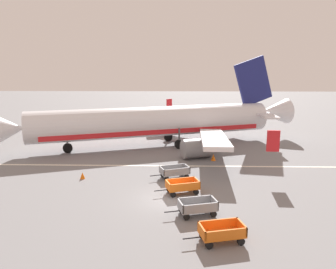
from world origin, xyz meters
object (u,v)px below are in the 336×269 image
at_px(baggage_cart_nearest, 222,232).
at_px(traffic_cone_mid_apron, 83,176).
at_px(airplane, 162,122).
at_px(baggage_cart_third_in_row, 182,186).
at_px(baggage_cart_fourth_in_row, 174,172).
at_px(traffic_cone_near_plane, 213,157).
at_px(baggage_cart_second_in_row, 197,207).

bearing_deg(baggage_cart_nearest, traffic_cone_mid_apron, 136.32).
relative_size(airplane, traffic_cone_mid_apron, 62.38).
bearing_deg(baggage_cart_third_in_row, baggage_cart_fourth_in_row, 100.17).
bearing_deg(baggage_cart_fourth_in_row, airplane, 97.42).
xyz_separation_m(airplane, baggage_cart_third_in_row, (2.26, -15.97, -2.45)).
bearing_deg(traffic_cone_mid_apron, airplane, 62.53).
xyz_separation_m(baggage_cart_third_in_row, traffic_cone_mid_apron, (-8.88, 3.24, -0.31)).
distance_m(baggage_cart_third_in_row, traffic_cone_near_plane, 9.99).
relative_size(airplane, baggage_cart_fourth_in_row, 10.21).
relative_size(baggage_cart_third_in_row, traffic_cone_near_plane, 5.32).
xyz_separation_m(baggage_cart_fourth_in_row, traffic_cone_mid_apron, (-8.23, -0.39, -0.31)).
bearing_deg(baggage_cart_second_in_row, airplane, 99.18).
xyz_separation_m(baggage_cart_nearest, traffic_cone_near_plane, (1.36, 16.63, -0.26)).
distance_m(baggage_cart_third_in_row, baggage_cart_fourth_in_row, 3.69).
bearing_deg(traffic_cone_mid_apron, baggage_cart_nearest, -43.68).
distance_m(baggage_cart_nearest, traffic_cone_near_plane, 16.69).
relative_size(airplane, baggage_cart_second_in_row, 10.10).
bearing_deg(baggage_cart_second_in_row, traffic_cone_mid_apron, 144.25).
height_order(baggage_cart_second_in_row, traffic_cone_mid_apron, baggage_cart_second_in_row).
relative_size(baggage_cart_third_in_row, traffic_cone_mid_apron, 6.15).
height_order(airplane, baggage_cart_nearest, airplane).
height_order(baggage_cart_nearest, baggage_cart_second_in_row, same).
bearing_deg(traffic_cone_mid_apron, baggage_cart_second_in_row, -35.75).
distance_m(baggage_cart_nearest, traffic_cone_mid_apron, 15.21).
bearing_deg(traffic_cone_mid_apron, traffic_cone_near_plane, 26.38).
bearing_deg(traffic_cone_near_plane, baggage_cart_fourth_in_row, -125.72).
xyz_separation_m(baggage_cart_second_in_row, baggage_cart_fourth_in_row, (-1.59, 7.46, 0.00)).
relative_size(airplane, baggage_cart_nearest, 10.09).
distance_m(baggage_cart_second_in_row, baggage_cart_third_in_row, 3.95).
xyz_separation_m(baggage_cart_second_in_row, traffic_cone_near_plane, (2.53, 13.20, -0.26)).
bearing_deg(baggage_cart_third_in_row, traffic_cone_mid_apron, 159.98).
relative_size(baggage_cart_fourth_in_row, traffic_cone_mid_apron, 6.11).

